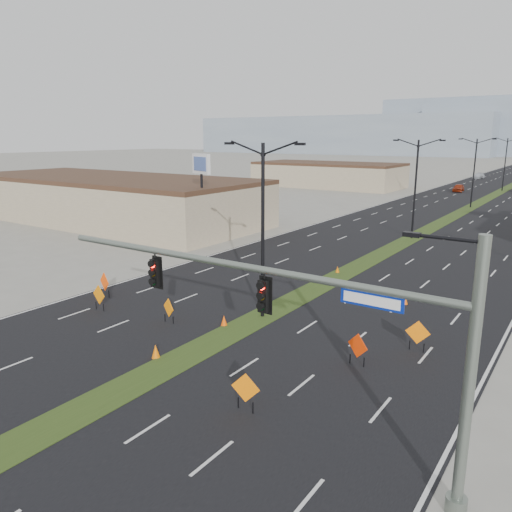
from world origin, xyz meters
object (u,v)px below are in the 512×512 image
Objects in this scene: car_left at (459,188)px; streetlight_2 at (474,171)px; streetlight_0 at (263,226)px; construction_sign_2 at (169,309)px; pole_sign_west at (201,171)px; construction_sign_0 at (105,283)px; streetlight_1 at (415,186)px; construction_sign_3 at (358,347)px; car_far at (478,176)px; cone_0 at (156,351)px; construction_sign_1 at (99,296)px; cone_2 at (405,300)px; streetlight_3 at (505,163)px; cone_1 at (224,321)px; construction_sign_5 at (418,334)px; construction_sign_4 at (245,389)px; cone_3 at (337,270)px; signal_mast at (314,319)px.

streetlight_2 is at bearing -76.63° from car_left.
streetlight_0 reaches higher than construction_sign_2.
construction_sign_2 is 22.57m from pole_sign_west.
construction_sign_0 is 18.64m from pole_sign_west.
construction_sign_3 is at bearing -76.93° from streetlight_1.
pole_sign_west reaches higher than car_left.
cone_0 is (8.72, -120.19, -0.35)m from car_far.
construction_sign_0 is at bearing -51.37° from pole_sign_west.
construction_sign_1 is (-8.79, -32.70, -4.47)m from streetlight_1.
construction_sign_0 is at bearing 153.29° from cone_0.
construction_sign_2 is at bearing -91.73° from car_left.
cone_2 is at bearing 45.24° from construction_sign_0.
streetlight_3 is (0.00, 28.00, 0.00)m from streetlight_2.
car_left is at bearing -77.97° from car_far.
cone_1 is (-0.97, -58.44, -5.11)m from streetlight_2.
cone_2 is 24.55m from pole_sign_west.
car_left reaches higher than cone_2.
streetlight_0 is 78.13m from car_left.
construction_sign_5 is at bearing -83.89° from streetlight_3.
cone_1 is (-6.17, 6.56, -0.62)m from construction_sign_4.
car_left reaches higher than cone_0.
cone_1 is (-0.97, -86.44, -5.11)m from streetlight_3.
cone_3 is (9.27, -101.28, -0.42)m from car_far.
streetlight_2 is 6.29× the size of construction_sign_5.
streetlight_0 is 1.00× the size of streetlight_2.
car_left is at bearing 107.09° from streetlight_2.
construction_sign_4 is (15.02, -121.62, 0.24)m from car_far.
car_left is at bearing 95.28° from cone_3.
construction_sign_0 is at bearing -165.44° from streetlight_0.
car_left is at bearing 110.09° from construction_sign_2.
construction_sign_4 is at bearing -6.15° from construction_sign_0.
car_far is 7.92× the size of cone_2.
streetlight_2 reaches higher than construction_sign_4.
signal_mast is at bearing -66.91° from cone_3.
construction_sign_3 reaches higher than cone_2.
construction_sign_1 is at bearing -82.61° from car_far.
cone_1 is 1.03× the size of cone_2.
signal_mast is at bearing -8.37° from construction_sign_2.
construction_sign_3 is 29.53m from pole_sign_west.
construction_sign_5 is at bearing -73.62° from car_far.
construction_sign_3 is (13.84, -80.58, 0.19)m from car_left.
construction_sign_1 is (-8.79, -88.70, -4.47)m from streetlight_3.
cone_0 is (2.74, -3.74, -0.50)m from construction_sign_2.
car_left is at bearing 93.74° from cone_0.
streetlight_3 is (0.00, 84.00, 0.00)m from streetlight_0.
construction_sign_4 is at bearing -59.96° from streetlight_0.
cone_1 is (7.82, 2.26, -0.64)m from construction_sign_1.
construction_sign_3 is (7.17, -86.87, -4.50)m from streetlight_3.
construction_sign_3 is 0.99× the size of construction_sign_5.
car_far is 7.66× the size of cone_1.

